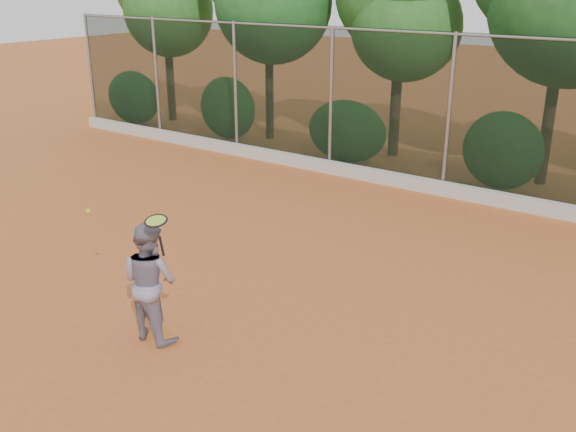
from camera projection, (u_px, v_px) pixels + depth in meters
The scene contains 6 objects.
ground at pixel (247, 318), 9.14m from camera, with size 80.00×80.00×0.00m, color #B95F2B.
concrete_curb at pixel (439, 188), 14.29m from camera, with size 24.00×0.20×0.30m, color beige.
tennis_player at pixel (150, 281), 8.39m from camera, with size 0.80×0.62×1.64m, color gray.
chainlink_fence at pixel (449, 110), 13.83m from camera, with size 24.09×0.09×3.50m.
tennis_racket at pixel (157, 224), 7.70m from camera, with size 0.36×0.36×0.54m.
tennis_ball_in_flight at pixel (88, 211), 8.69m from camera, with size 0.07×0.07×0.07m.
Camera 1 is at (5.15, -6.22, 4.56)m, focal length 40.00 mm.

